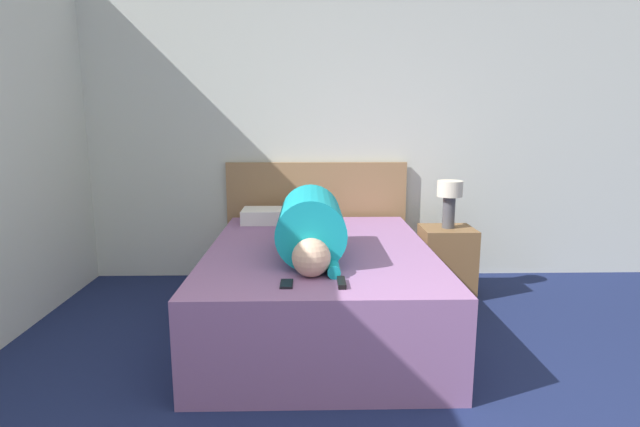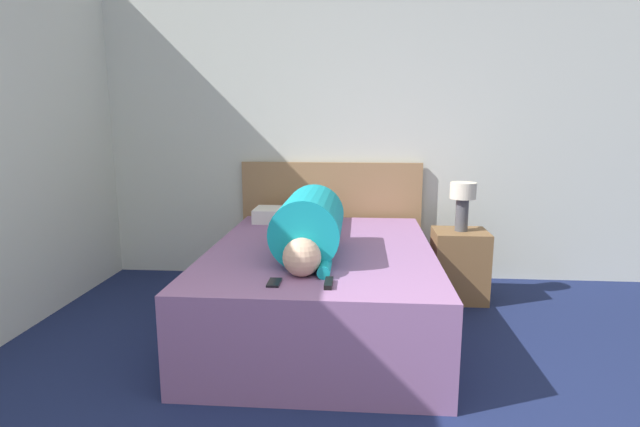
{
  "view_description": "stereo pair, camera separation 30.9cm",
  "coord_description": "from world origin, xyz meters",
  "px_view_note": "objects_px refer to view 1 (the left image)",
  "views": [
    {
      "loc": [
        -0.31,
        -1.1,
        1.38
      ],
      "look_at": [
        -0.24,
        1.94,
        0.81
      ],
      "focal_mm": 28.0,
      "sensor_mm": 36.0,
      "label": 1
    },
    {
      "loc": [
        -0.0,
        -1.09,
        1.38
      ],
      "look_at": [
        -0.24,
        1.94,
        0.81
      ],
      "focal_mm": 28.0,
      "sensor_mm": 36.0,
      "label": 2
    }
  ],
  "objects_px": {
    "person_lying": "(311,224)",
    "pillow_near_headboard": "(275,216)",
    "bed": "(319,287)",
    "cell_phone": "(287,284)",
    "tv_remote": "(342,283)",
    "nightstand": "(446,261)",
    "table_lamp": "(450,196)"
  },
  "relations": [
    {
      "from": "person_lying",
      "to": "tv_remote",
      "type": "distance_m",
      "value": 0.73
    },
    {
      "from": "tv_remote",
      "to": "nightstand",
      "type": "bearing_deg",
      "value": 56.12
    },
    {
      "from": "bed",
      "to": "person_lying",
      "type": "height_order",
      "value": "person_lying"
    },
    {
      "from": "table_lamp",
      "to": "pillow_near_headboard",
      "type": "distance_m",
      "value": 1.39
    },
    {
      "from": "table_lamp",
      "to": "pillow_near_headboard",
      "type": "xyz_separation_m",
      "value": [
        -1.37,
        0.19,
        -0.18
      ]
    },
    {
      "from": "table_lamp",
      "to": "pillow_near_headboard",
      "type": "relative_size",
      "value": 0.71
    },
    {
      "from": "pillow_near_headboard",
      "to": "cell_phone",
      "type": "distance_m",
      "value": 1.57
    },
    {
      "from": "bed",
      "to": "tv_remote",
      "type": "relative_size",
      "value": 13.32
    },
    {
      "from": "table_lamp",
      "to": "person_lying",
      "type": "bearing_deg",
      "value": -147.46
    },
    {
      "from": "pillow_near_headboard",
      "to": "tv_remote",
      "type": "xyz_separation_m",
      "value": [
        0.44,
        -1.57,
        -0.04
      ]
    },
    {
      "from": "nightstand",
      "to": "cell_phone",
      "type": "relative_size",
      "value": 4.19
    },
    {
      "from": "bed",
      "to": "pillow_near_headboard",
      "type": "relative_size",
      "value": 3.82
    },
    {
      "from": "table_lamp",
      "to": "pillow_near_headboard",
      "type": "height_order",
      "value": "table_lamp"
    },
    {
      "from": "person_lying",
      "to": "tv_remote",
      "type": "bearing_deg",
      "value": -77.68
    },
    {
      "from": "table_lamp",
      "to": "cell_phone",
      "type": "distance_m",
      "value": 1.84
    },
    {
      "from": "table_lamp",
      "to": "tv_remote",
      "type": "bearing_deg",
      "value": -123.88
    },
    {
      "from": "nightstand",
      "to": "person_lying",
      "type": "xyz_separation_m",
      "value": [
        -1.08,
        -0.69,
        0.45
      ]
    },
    {
      "from": "table_lamp",
      "to": "cell_phone",
      "type": "xyz_separation_m",
      "value": [
        -1.2,
        -1.38,
        -0.23
      ]
    },
    {
      "from": "bed",
      "to": "cell_phone",
      "type": "relative_size",
      "value": 15.37
    },
    {
      "from": "tv_remote",
      "to": "table_lamp",
      "type": "bearing_deg",
      "value": 56.12
    },
    {
      "from": "person_lying",
      "to": "pillow_near_headboard",
      "type": "distance_m",
      "value": 0.93
    },
    {
      "from": "nightstand",
      "to": "pillow_near_headboard",
      "type": "bearing_deg",
      "value": 172.24
    },
    {
      "from": "cell_phone",
      "to": "nightstand",
      "type": "bearing_deg",
      "value": 48.79
    },
    {
      "from": "bed",
      "to": "table_lamp",
      "type": "bearing_deg",
      "value": 30.61
    },
    {
      "from": "bed",
      "to": "cell_phone",
      "type": "xyz_separation_m",
      "value": [
        -0.18,
        -0.77,
        0.28
      ]
    },
    {
      "from": "nightstand",
      "to": "table_lamp",
      "type": "relative_size",
      "value": 1.47
    },
    {
      "from": "bed",
      "to": "pillow_near_headboard",
      "type": "bearing_deg",
      "value": 113.57
    },
    {
      "from": "person_lying",
      "to": "pillow_near_headboard",
      "type": "bearing_deg",
      "value": 108.23
    },
    {
      "from": "nightstand",
      "to": "bed",
      "type": "bearing_deg",
      "value": -149.39
    },
    {
      "from": "cell_phone",
      "to": "person_lying",
      "type": "bearing_deg",
      "value": 79.57
    },
    {
      "from": "bed",
      "to": "cell_phone",
      "type": "distance_m",
      "value": 0.84
    },
    {
      "from": "bed",
      "to": "pillow_near_headboard",
      "type": "distance_m",
      "value": 0.92
    }
  ]
}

